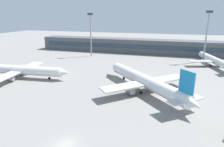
# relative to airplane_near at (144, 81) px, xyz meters

# --- Properties ---
(ground_plane) EXTENTS (400.00, 400.00, 0.00)m
(ground_plane) POSITION_rel_airplane_near_xyz_m (-10.74, 6.45, -3.46)
(ground_plane) COLOR gray
(terminal_building) EXTENTS (138.79, 12.13, 9.00)m
(terminal_building) POSITION_rel_airplane_near_xyz_m (-10.74, 67.65, 1.04)
(terminal_building) COLOR #4C5156
(terminal_building) RESTS_ON ground_plane
(airplane_near) EXTENTS (34.49, 35.71, 11.35)m
(airplane_near) POSITION_rel_airplane_near_xyz_m (0.00, 0.00, 0.00)
(airplane_near) COLOR white
(airplane_near) RESTS_ON ground_plane
(airplane_mid) EXTENTS (41.66, 29.15, 10.29)m
(airplane_mid) POSITION_rel_airplane_near_xyz_m (-49.11, 0.22, -0.32)
(airplane_mid) COLOR white
(airplane_mid) RESTS_ON ground_plane
(airplane_far) EXTENTS (26.02, 36.60, 9.23)m
(airplane_far) POSITION_rel_airplane_near_xyz_m (28.97, 43.41, -0.65)
(airplane_far) COLOR white
(airplane_far) RESTS_ON ground_plane
(floodlight_tower_west) EXTENTS (3.20, 0.80, 26.52)m
(floodlight_tower_west) POSITION_rel_airplane_near_xyz_m (25.06, 51.33, 11.83)
(floodlight_tower_west) COLOR gray
(floodlight_tower_west) RESTS_ON ground_plane
(floodlight_tower_east) EXTENTS (3.20, 0.80, 25.39)m
(floodlight_tower_east) POSITION_rel_airplane_near_xyz_m (-38.60, 48.50, 11.25)
(floodlight_tower_east) COLOR gray
(floodlight_tower_east) RESTS_ON ground_plane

